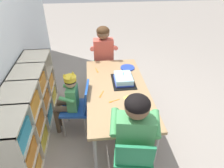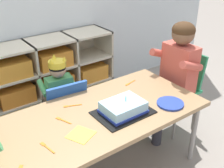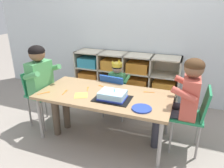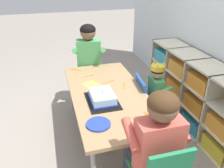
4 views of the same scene
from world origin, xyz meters
name	(u,v)px [view 4 (image 4 of 4)]	position (x,y,z in m)	size (l,w,h in m)	color
ground	(109,138)	(0.00, 0.00, 0.00)	(16.00, 16.00, 0.00)	gray
storage_cubby_shelf	(192,93)	(-0.10, 1.04, 0.35)	(1.66, 0.36, 0.78)	beige
activity_table	(108,97)	(0.00, 0.00, 0.52)	(1.50, 0.72, 0.56)	#A37F56
classroom_chair_blue	(149,100)	(-0.04, 0.46, 0.37)	(0.38, 0.37, 0.64)	#1E4CA8
child_with_crown	(160,89)	(-0.03, 0.57, 0.50)	(0.31, 0.31, 0.81)	#4C9E5B
classroom_chair_adult_side	(90,69)	(-0.89, -0.02, 0.45)	(0.37, 0.37, 0.72)	#238451
adult_helper_seated	(89,57)	(-0.78, -0.04, 0.66)	(0.46, 0.44, 1.06)	#4C9E5B
guest_at_table_side	(154,140)	(0.84, 0.10, 0.64)	(0.44, 0.41, 1.03)	#D15647
birthday_cake_on_tray	(102,98)	(0.13, -0.09, 0.59)	(0.39, 0.28, 0.12)	black
paper_plate_stack	(98,124)	(0.48, -0.21, 0.57)	(0.19, 0.19, 0.01)	#233DA3
paper_napkin_square	(91,85)	(-0.23, -0.13, 0.56)	(0.14, 0.14, 0.00)	#F4DB4C
fork_near_child_seat	(148,115)	(0.45, 0.22, 0.56)	(0.12, 0.04, 0.00)	orange
fork_by_napkin	(89,76)	(-0.44, -0.11, 0.56)	(0.04, 0.13, 0.00)	orange
fork_beside_plate_stack	(109,81)	(-0.24, 0.07, 0.56)	(0.06, 0.13, 0.00)	orange
fork_near_cake_tray	(124,85)	(-0.11, 0.20, 0.56)	(0.13, 0.06, 0.00)	orange
fork_scattered_mid_table	(77,70)	(-0.65, -0.22, 0.56)	(0.10, 0.12, 0.00)	orange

